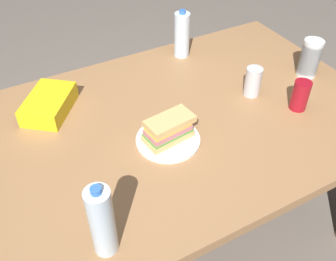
{
  "coord_description": "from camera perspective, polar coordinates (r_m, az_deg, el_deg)",
  "views": [
    {
      "loc": [
        -0.56,
        -0.98,
        1.67
      ],
      "look_at": [
        -0.08,
        -0.09,
        0.78
      ],
      "focal_mm": 41.03,
      "sensor_mm": 36.0,
      "label": 1
    }
  ],
  "objects": [
    {
      "name": "water_bottle_tall",
      "position": [
        1.81,
        2.08,
        14.02
      ],
      "size": [
        0.07,
        0.07,
        0.22
      ],
      "color": "silver",
      "rests_on": "dining_table"
    },
    {
      "name": "water_bottle_spare",
      "position": [
        1.02,
        -9.79,
        -13.19
      ],
      "size": [
        0.07,
        0.07,
        0.25
      ],
      "color": "silver",
      "rests_on": "dining_table"
    },
    {
      "name": "soda_can_red",
      "position": [
        1.57,
        19.06,
        4.96
      ],
      "size": [
        0.07,
        0.07,
        0.12
      ],
      "primitive_type": "cylinder",
      "color": "maroon",
      "rests_on": "dining_table"
    },
    {
      "name": "chip_bag",
      "position": [
        1.56,
        -17.26,
        3.79
      ],
      "size": [
        0.26,
        0.27,
        0.07
      ],
      "primitive_type": "cube",
      "rotation": [
        0.0,
        0.0,
        4.05
      ],
      "color": "yellow",
      "rests_on": "dining_table"
    },
    {
      "name": "soda_can_silver",
      "position": [
        1.6,
        12.5,
        7.1
      ],
      "size": [
        0.07,
        0.07,
        0.12
      ],
      "primitive_type": "cylinder",
      "color": "silver",
      "rests_on": "dining_table"
    },
    {
      "name": "sandwich",
      "position": [
        1.34,
        0.08,
        0.19
      ],
      "size": [
        0.19,
        0.12,
        0.08
      ],
      "color": "#DBB26B",
      "rests_on": "paper_plate"
    },
    {
      "name": "ground_plane",
      "position": [
        2.02,
        0.71,
        -14.52
      ],
      "size": [
        8.0,
        8.0,
        0.0
      ],
      "primitive_type": "plane",
      "color": "#70665B"
    },
    {
      "name": "plastic_cup_stack",
      "position": [
        1.78,
        20.34,
        10.03
      ],
      "size": [
        0.08,
        0.08,
        0.17
      ],
      "color": "silver",
      "rests_on": "dining_table"
    },
    {
      "name": "dining_table",
      "position": [
        1.52,
        0.9,
        -0.7
      ],
      "size": [
        1.62,
        1.04,
        0.73
      ],
      "color": "#9E7047",
      "rests_on": "ground_plane"
    },
    {
      "name": "paper_plate",
      "position": [
        1.37,
        0.0,
        -1.37
      ],
      "size": [
        0.23,
        0.23,
        0.01
      ],
      "primitive_type": "cylinder",
      "color": "white",
      "rests_on": "dining_table"
    }
  ]
}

